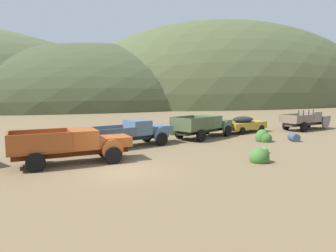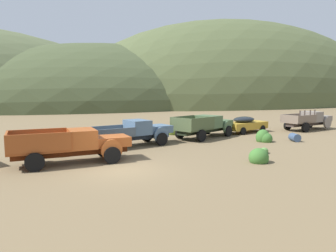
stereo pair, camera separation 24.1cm
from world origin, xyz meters
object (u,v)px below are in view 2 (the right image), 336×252
object	(u,v)px
truck_oxide_orange	(79,145)
truck_primer_gray	(310,120)
truck_chalk_blue	(136,132)
truck_weathered_green	(207,125)
oil_drum_tipped	(295,137)
car_mustard	(247,124)

from	to	relation	value
truck_oxide_orange	truck_primer_gray	bearing A→B (deg)	11.52
truck_oxide_orange	truck_chalk_blue	distance (m)	6.06
truck_oxide_orange	truck_weathered_green	world-z (taller)	same
truck_primer_gray	oil_drum_tipped	distance (m)	8.83
truck_chalk_blue	truck_weathered_green	bearing A→B (deg)	0.60
truck_chalk_blue	oil_drum_tipped	distance (m)	12.65
car_mustard	truck_primer_gray	world-z (taller)	truck_primer_gray
car_mustard	truck_primer_gray	bearing A→B (deg)	-19.12
truck_oxide_orange	truck_chalk_blue	xyz separation A→B (m)	(5.20, 3.10, -0.02)
truck_weathered_green	truck_primer_gray	world-z (taller)	truck_primer_gray
truck_primer_gray	oil_drum_tipped	size ratio (longest dim) A/B	5.53
truck_oxide_orange	car_mustard	world-z (taller)	truck_oxide_orange
car_mustard	truck_weathered_green	bearing A→B (deg)	-179.81
truck_oxide_orange	truck_primer_gray	size ratio (longest dim) A/B	1.09
truck_oxide_orange	truck_weathered_green	bearing A→B (deg)	23.42
truck_oxide_orange	truck_chalk_blue	bearing A→B (deg)	38.77
truck_weathered_green	truck_primer_gray	size ratio (longest dim) A/B	1.07
truck_chalk_blue	truck_primer_gray	xyz separation A→B (m)	(19.42, -1.57, 0.02)
truck_chalk_blue	car_mustard	world-z (taller)	truck_chalk_blue
car_mustard	oil_drum_tipped	size ratio (longest dim) A/B	4.46
truck_weathered_green	car_mustard	distance (m)	5.22
truck_weathered_green	car_mustard	bearing A→B (deg)	-10.13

